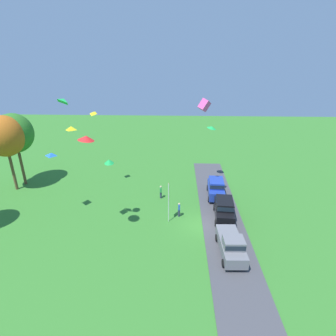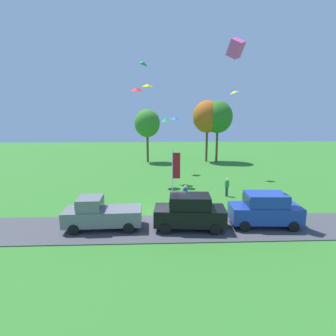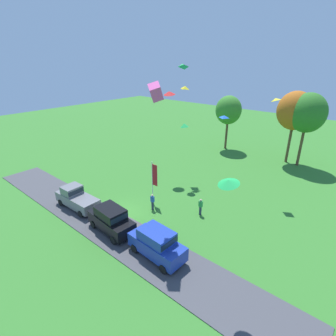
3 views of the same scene
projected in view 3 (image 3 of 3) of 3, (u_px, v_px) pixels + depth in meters
name	position (u px, v px, depth m)	size (l,w,h in m)	color
ground_plane	(123.00, 214.00, 25.44)	(120.00, 120.00, 0.00)	#337528
pavement_strip	(105.00, 224.00, 23.86)	(36.00, 4.40, 0.06)	#424247
car_pickup_far_end	(76.00, 198.00, 26.18)	(5.06, 2.18, 2.14)	slate
car_suv_mid_row	(111.00, 219.00, 22.41)	(4.73, 2.32, 2.28)	black
car_suv_by_flagpole	(157.00, 243.00, 19.54)	(4.69, 2.23, 2.28)	#1E389E
person_on_lawn	(153.00, 202.00, 25.87)	(0.36, 0.24, 1.71)	#2D334C
person_beside_suv	(200.00, 207.00, 25.03)	(0.36, 0.24, 1.71)	#2D334C
tree_center_back	(228.00, 110.00, 41.39)	(4.07, 4.07, 8.59)	brown
tree_far_right	(295.00, 111.00, 35.29)	(4.74, 4.74, 10.01)	brown
tree_right_of_center	(308.00, 113.00, 34.12)	(4.72, 4.72, 9.96)	brown
flag_banner	(154.00, 178.00, 26.36)	(0.71, 0.08, 4.54)	silver
kite_diamond_over_trees	(275.00, 99.00, 25.73)	(0.73, 0.83, 0.26)	yellow
kite_delta_high_left	(169.00, 93.00, 30.37)	(1.37, 1.37, 0.39)	red
kite_box_high_right	(156.00, 92.00, 18.06)	(0.77, 0.77, 1.08)	#EA4C9E
kite_delta_topmost	(184.00, 125.00, 29.23)	(0.92, 0.92, 0.42)	green
kite_diamond_trailing_tail	(224.00, 117.00, 32.80)	(1.01, 0.88, 0.31)	blue
kite_diamond_low_drifter	(185.00, 88.00, 30.62)	(0.74, 0.92, 0.34)	yellow
kite_diamond_mid_center	(184.00, 66.00, 29.98)	(0.96, 0.77, 0.31)	green
kite_delta_near_flag	(228.00, 182.00, 14.22)	(1.21, 1.21, 0.28)	green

